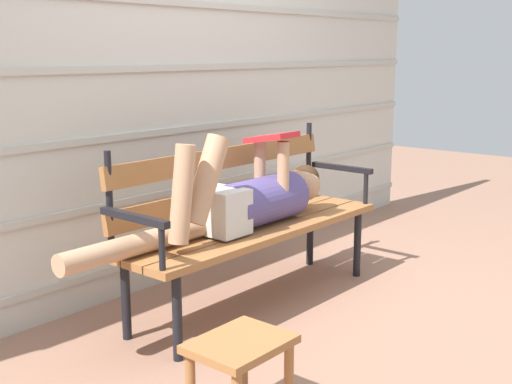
{
  "coord_description": "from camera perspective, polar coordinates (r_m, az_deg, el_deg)",
  "views": [
    {
      "loc": [
        -2.61,
        -2.06,
        1.34
      ],
      "look_at": [
        0.0,
        0.13,
        0.62
      ],
      "focal_mm": 46.86,
      "sensor_mm": 36.0,
      "label": 1
    }
  ],
  "objects": [
    {
      "name": "ground_plane",
      "position": [
        3.58,
        1.66,
        -9.96
      ],
      "size": [
        12.0,
        12.0,
        0.0
      ],
      "primitive_type": "plane",
      "color": "#936B56"
    },
    {
      "name": "reclining_person",
      "position": [
        3.42,
        -0.96,
        -0.64
      ],
      "size": [
        1.69,
        0.26,
        0.53
      ],
      "color": "#514784"
    },
    {
      "name": "footstool",
      "position": [
        2.45,
        -1.35,
        -14.06
      ],
      "size": [
        0.36,
        0.28,
        0.33
      ],
      "color": "#9E6638",
      "rests_on": "ground"
    },
    {
      "name": "house_siding",
      "position": [
        3.88,
        -7.57,
        7.85
      ],
      "size": [
        5.22,
        0.08,
        2.13
      ],
      "color": "beige",
      "rests_on": "ground"
    },
    {
      "name": "park_bench",
      "position": [
        3.56,
        -0.84,
        -1.88
      ],
      "size": [
        1.68,
        0.46,
        0.9
      ],
      "color": "#9E6638",
      "rests_on": "ground"
    }
  ]
}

